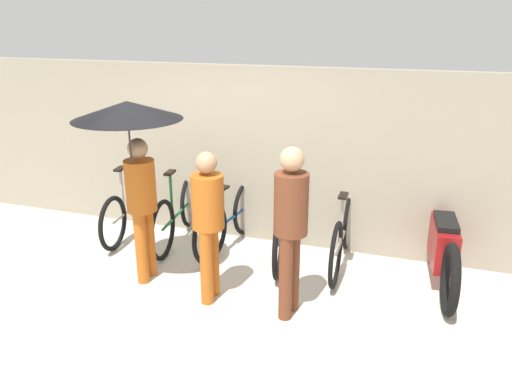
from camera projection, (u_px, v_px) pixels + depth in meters
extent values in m
plane|color=beige|center=(174.00, 310.00, 4.98)|extent=(30.00, 30.00, 0.00)
cube|color=gray|center=(240.00, 154.00, 6.36)|extent=(11.94, 0.12, 2.23)
torus|color=black|center=(145.00, 197.00, 7.11)|extent=(0.14, 0.69, 0.69)
torus|color=black|center=(113.00, 223.00, 6.20)|extent=(0.14, 0.69, 0.69)
cylinder|color=#A59E93|center=(130.00, 209.00, 6.65)|extent=(0.16, 0.98, 0.04)
cylinder|color=#A59E93|center=(122.00, 192.00, 6.40)|extent=(0.04, 0.04, 0.60)
cube|color=black|center=(120.00, 169.00, 6.29)|extent=(0.11, 0.21, 0.03)
cylinder|color=#A59E93|center=(143.00, 173.00, 6.99)|extent=(0.04, 0.04, 0.71)
cylinder|color=#A59E93|center=(141.00, 149.00, 6.88)|extent=(0.44, 0.08, 0.03)
torus|color=black|center=(190.00, 200.00, 6.91)|extent=(0.15, 0.74, 0.74)
torus|color=black|center=(163.00, 230.00, 5.95)|extent=(0.15, 0.74, 0.74)
cylinder|color=#19662D|center=(178.00, 214.00, 6.43)|extent=(0.16, 1.04, 0.04)
cylinder|color=#19662D|center=(171.00, 197.00, 6.16)|extent=(0.04, 0.04, 0.60)
cube|color=black|center=(170.00, 173.00, 6.06)|extent=(0.11, 0.21, 0.03)
cylinder|color=#19662D|center=(189.00, 176.00, 6.79)|extent=(0.04, 0.04, 0.71)
cylinder|color=#19662D|center=(188.00, 151.00, 6.68)|extent=(0.44, 0.08, 0.03)
torus|color=black|center=(247.00, 207.00, 6.66)|extent=(0.15, 0.75, 0.75)
torus|color=black|center=(210.00, 233.00, 5.84)|extent=(0.15, 0.75, 0.75)
cylinder|color=#19478C|center=(230.00, 219.00, 6.25)|extent=(0.16, 0.96, 0.04)
cylinder|color=#19478C|center=(223.00, 207.00, 6.03)|extent=(0.04, 0.04, 0.45)
cube|color=black|center=(222.00, 188.00, 5.95)|extent=(0.11, 0.21, 0.03)
cylinder|color=#19478C|center=(247.00, 183.00, 6.54)|extent=(0.04, 0.04, 0.68)
cylinder|color=#19478C|center=(247.00, 158.00, 6.43)|extent=(0.44, 0.08, 0.03)
torus|color=black|center=(287.00, 212.00, 6.44)|extent=(0.19, 0.77, 0.77)
torus|color=black|center=(278.00, 245.00, 5.51)|extent=(0.19, 0.77, 0.77)
cylinder|color=black|center=(283.00, 227.00, 5.97)|extent=(0.20, 0.99, 0.04)
cylinder|color=black|center=(282.00, 211.00, 5.72)|extent=(0.04, 0.04, 0.57)
cube|color=black|center=(282.00, 186.00, 5.62)|extent=(0.12, 0.21, 0.03)
cylinder|color=black|center=(288.00, 188.00, 6.33)|extent=(0.04, 0.04, 0.67)
cylinder|color=black|center=(288.00, 162.00, 6.21)|extent=(0.44, 0.10, 0.03)
torus|color=black|center=(348.00, 220.00, 6.24)|extent=(0.06, 0.73, 0.73)
torus|color=black|center=(336.00, 255.00, 5.33)|extent=(0.06, 0.73, 0.73)
cylinder|color=#A59E93|center=(343.00, 236.00, 5.79)|extent=(0.05, 1.01, 0.04)
cylinder|color=#A59E93|center=(342.00, 220.00, 5.54)|extent=(0.04, 0.04, 0.55)
cube|color=black|center=(343.00, 196.00, 5.44)|extent=(0.09, 0.20, 0.03)
cylinder|color=#A59E93|center=(350.00, 197.00, 6.14)|extent=(0.04, 0.04, 0.61)
cylinder|color=#A59E93|center=(352.00, 174.00, 6.04)|extent=(0.44, 0.03, 0.03)
cylinder|color=#B25619|center=(149.00, 241.00, 5.55)|extent=(0.13, 0.13, 0.82)
cylinder|color=#B25619|center=(141.00, 248.00, 5.39)|extent=(0.13, 0.13, 0.82)
cylinder|color=#B25619|center=(141.00, 186.00, 5.24)|extent=(0.32, 0.32, 0.55)
sphere|color=tan|center=(138.00, 148.00, 5.11)|extent=(0.21, 0.21, 0.21)
cylinder|color=#332D28|center=(131.00, 154.00, 4.99)|extent=(0.02, 0.02, 0.70)
cone|color=black|center=(127.00, 110.00, 4.85)|extent=(1.08, 1.08, 0.18)
cylinder|color=#B25619|center=(213.00, 260.00, 5.15)|extent=(0.13, 0.13, 0.80)
cylinder|color=#B25619|center=(207.00, 267.00, 4.99)|extent=(0.13, 0.13, 0.80)
cylinder|color=#B25619|center=(208.00, 202.00, 4.85)|extent=(0.32, 0.32, 0.54)
sphere|color=tan|center=(206.00, 163.00, 4.72)|extent=(0.21, 0.21, 0.21)
cylinder|color=brown|center=(293.00, 270.00, 4.87)|extent=(0.13, 0.13, 0.86)
cylinder|color=brown|center=(286.00, 278.00, 4.72)|extent=(0.13, 0.13, 0.86)
cylinder|color=brown|center=(291.00, 204.00, 4.56)|extent=(0.32, 0.32, 0.59)
sphere|color=tan|center=(292.00, 159.00, 4.42)|extent=(0.22, 0.22, 0.22)
torus|color=black|center=(436.00, 226.00, 6.08)|extent=(0.16, 0.73, 0.72)
torus|color=black|center=(450.00, 279.00, 4.84)|extent=(0.16, 0.73, 0.72)
cube|color=maroon|center=(443.00, 243.00, 5.44)|extent=(0.30, 0.76, 0.44)
cube|color=black|center=(446.00, 222.00, 5.35)|extent=(0.26, 0.54, 0.06)
cylinder|color=#B2B2B7|center=(442.00, 183.00, 5.90)|extent=(0.58, 0.08, 0.03)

